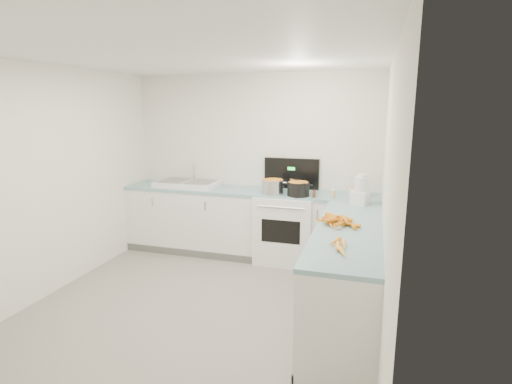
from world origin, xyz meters
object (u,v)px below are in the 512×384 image
(sink, at_px, (188,184))
(extract_bottle, at_px, (314,194))
(food_processor, at_px, (361,191))
(mixing_bowl, at_px, (358,192))
(spice_jar, at_px, (333,194))
(stove, at_px, (286,226))
(steel_pot, at_px, (273,188))
(black_pot, at_px, (298,190))

(sink, height_order, extract_bottle, sink)
(sink, height_order, food_processor, food_processor)
(sink, height_order, mixing_bowl, sink)
(spice_jar, bearing_deg, sink, 175.69)
(stove, relative_size, mixing_bowl, 5.47)
(stove, relative_size, sink, 1.58)
(mixing_bowl, xyz_separation_m, spice_jar, (-0.30, -0.16, -0.01))
(steel_pot, relative_size, black_pot, 1.03)
(sink, bearing_deg, stove, -0.62)
(extract_bottle, bearing_deg, steel_pot, 174.27)
(steel_pot, distance_m, food_processor, 1.14)
(stove, distance_m, black_pot, 0.60)
(sink, bearing_deg, extract_bottle, -6.82)
(mixing_bowl, distance_m, spice_jar, 0.34)
(extract_bottle, bearing_deg, spice_jar, 15.73)
(extract_bottle, distance_m, food_processor, 0.60)
(steel_pot, distance_m, extract_bottle, 0.55)
(food_processor, bearing_deg, mixing_bowl, 95.64)
(mixing_bowl, bearing_deg, stove, -178.81)
(stove, relative_size, spice_jar, 15.68)
(extract_bottle, relative_size, spice_jar, 1.14)
(black_pot, bearing_deg, sink, 173.94)
(stove, distance_m, food_processor, 1.20)
(sink, relative_size, black_pot, 3.11)
(stove, distance_m, sink, 1.54)
(stove, bearing_deg, spice_jar, -12.77)
(sink, bearing_deg, food_processor, -9.46)
(stove, relative_size, extract_bottle, 13.77)
(extract_bottle, bearing_deg, food_processor, -17.74)
(extract_bottle, distance_m, spice_jar, 0.24)
(black_pot, relative_size, extract_bottle, 2.80)
(steel_pot, xyz_separation_m, black_pot, (0.33, -0.01, -0.01))
(stove, height_order, spice_jar, stove)
(mixing_bowl, bearing_deg, food_processor, -84.36)
(spice_jar, xyz_separation_m, food_processor, (0.34, -0.25, 0.11))
(black_pot, distance_m, spice_jar, 0.44)
(steel_pot, distance_m, mixing_bowl, 1.08)
(stove, bearing_deg, black_pot, -40.93)
(sink, bearing_deg, mixing_bowl, 0.08)
(steel_pot, distance_m, spice_jar, 0.77)
(black_pot, bearing_deg, stove, 139.07)
(mixing_bowl, relative_size, food_processor, 0.70)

